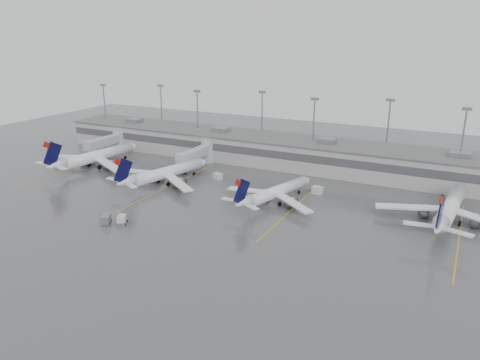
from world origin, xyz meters
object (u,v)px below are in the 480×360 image
at_px(jet_mid_left, 164,173).
at_px(jet_far_right, 450,208).
at_px(baggage_tug, 122,221).
at_px(jet_far_left, 95,156).
at_px(jet_mid_right, 275,192).

bearing_deg(jet_mid_left, jet_far_right, 19.92).
distance_m(jet_mid_left, baggage_tug, 27.58).
relative_size(jet_far_left, jet_mid_right, 1.24).
bearing_deg(jet_mid_right, jet_mid_left, -164.03).
distance_m(jet_far_left, jet_mid_left, 28.02).
bearing_deg(jet_mid_left, baggage_tug, -58.21).
xyz_separation_m(jet_far_left, jet_mid_left, (27.76, -3.76, -0.29)).
height_order(jet_mid_right, jet_far_right, jet_far_right).
bearing_deg(jet_far_right, jet_mid_right, -165.91).
distance_m(jet_mid_right, jet_far_right, 38.03).
distance_m(jet_far_left, jet_far_right, 97.17).
height_order(jet_mid_left, jet_far_right, jet_far_right).
height_order(jet_mid_right, baggage_tug, jet_mid_right).
bearing_deg(baggage_tug, jet_mid_right, 17.82).
bearing_deg(jet_far_left, jet_mid_left, -0.23).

